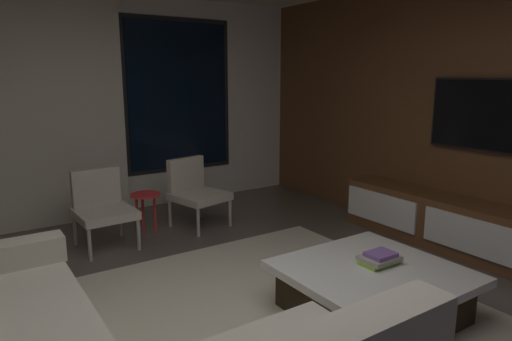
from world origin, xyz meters
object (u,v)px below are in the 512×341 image
object	(u,v)px
media_console	(488,236)
mounted_tv	(490,115)
coffee_table	(372,291)
accent_chair_near_window	(195,189)
book_stack_on_coffee_table	(379,259)
side_stool	(145,201)
accent_chair_by_curtain	(102,204)

from	to	relation	value
media_console	mounted_tv	world-z (taller)	mounted_tv
coffee_table	accent_chair_near_window	world-z (taller)	accent_chair_near_window
media_console	book_stack_on_coffee_table	bearing A→B (deg)	-178.28
accent_chair_near_window	mounted_tv	bearing A→B (deg)	-49.37
coffee_table	mounted_tv	world-z (taller)	mounted_tv
coffee_table	side_stool	xyz separation A→B (m)	(-0.73, 2.59, 0.19)
accent_chair_by_curtain	side_stool	bearing A→B (deg)	10.44
book_stack_on_coffee_table	accent_chair_by_curtain	distance (m)	2.80
accent_chair_near_window	mounted_tv	world-z (taller)	mounted_tv
coffee_table	accent_chair_by_curtain	world-z (taller)	accent_chair_by_curtain
side_stool	accent_chair_by_curtain	bearing A→B (deg)	-169.56
side_stool	media_console	xyz separation A→B (m)	(2.37, -2.51, -0.12)
side_stool	media_console	world-z (taller)	media_console
mounted_tv	book_stack_on_coffee_table	bearing A→B (deg)	-171.93
mounted_tv	accent_chair_near_window	bearing A→B (deg)	130.63
coffee_table	accent_chair_near_window	distance (m)	2.59
side_stool	mounted_tv	world-z (taller)	mounted_tv
accent_chair_by_curtain	media_console	distance (m)	3.75
coffee_table	side_stool	bearing A→B (deg)	105.75
accent_chair_by_curtain	side_stool	distance (m)	0.50
accent_chair_by_curtain	mounted_tv	size ratio (longest dim) A/B	0.65
coffee_table	mounted_tv	size ratio (longest dim) A/B	0.97
mounted_tv	coffee_table	bearing A→B (deg)	-171.21
accent_chair_near_window	side_stool	xyz separation A→B (m)	(-0.59, 0.02, -0.06)
coffee_table	book_stack_on_coffee_table	size ratio (longest dim) A/B	4.17
media_console	mounted_tv	bearing A→B (deg)	47.51
book_stack_on_coffee_table	media_console	world-z (taller)	media_console
coffee_table	side_stool	distance (m)	2.70
coffee_table	book_stack_on_coffee_table	world-z (taller)	book_stack_on_coffee_table
side_stool	mounted_tv	bearing A→B (deg)	-42.17
book_stack_on_coffee_table	accent_chair_by_curtain	size ratio (longest dim) A/B	0.36
mounted_tv	accent_chair_by_curtain	bearing A→B (deg)	143.83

